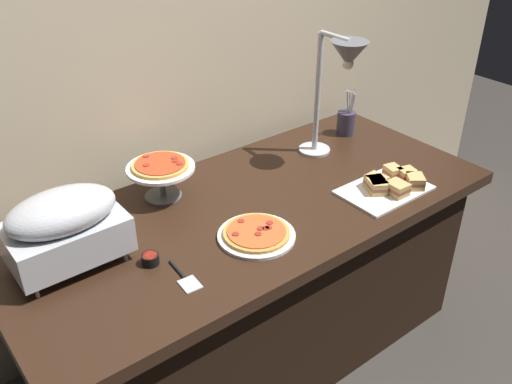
# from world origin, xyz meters

# --- Properties ---
(ground_plane) EXTENTS (8.00, 8.00, 0.00)m
(ground_plane) POSITION_xyz_m (0.00, 0.00, 0.00)
(ground_plane) COLOR #38332D
(back_wall) EXTENTS (4.40, 0.04, 2.40)m
(back_wall) POSITION_xyz_m (0.00, 0.50, 1.20)
(back_wall) COLOR #C6B593
(back_wall) RESTS_ON ground_plane
(buffet_table) EXTENTS (1.90, 0.84, 0.76)m
(buffet_table) POSITION_xyz_m (0.00, 0.00, 0.39)
(buffet_table) COLOR black
(buffet_table) RESTS_ON ground_plane
(chafing_dish) EXTENTS (0.36, 0.23, 0.26)m
(chafing_dish) POSITION_xyz_m (-0.67, 0.08, 0.91)
(chafing_dish) COLOR #B7BABF
(chafing_dish) RESTS_ON buffet_table
(heat_lamp) EXTENTS (0.15, 0.30, 0.54)m
(heat_lamp) POSITION_xyz_m (0.49, 0.06, 1.18)
(heat_lamp) COLOR #B7BABF
(heat_lamp) RESTS_ON buffet_table
(pizza_plate_front) EXTENTS (0.27, 0.27, 0.03)m
(pizza_plate_front) POSITION_xyz_m (-0.12, -0.17, 0.77)
(pizza_plate_front) COLOR white
(pizza_plate_front) RESTS_ON buffet_table
(pizza_plate_center) EXTENTS (0.26, 0.26, 0.15)m
(pizza_plate_center) POSITION_xyz_m (-0.23, 0.26, 0.88)
(pizza_plate_center) COLOR #595B60
(pizza_plate_center) RESTS_ON buffet_table
(sandwich_platter) EXTENTS (0.35, 0.23, 0.06)m
(sandwich_platter) POSITION_xyz_m (0.49, -0.24, 0.78)
(sandwich_platter) COLOR white
(sandwich_platter) RESTS_ON buffet_table
(sauce_cup_near) EXTENTS (0.06, 0.06, 0.04)m
(sauce_cup_near) POSITION_xyz_m (-0.47, -0.08, 0.78)
(sauce_cup_near) COLOR black
(sauce_cup_near) RESTS_ON buffet_table
(utensil_holder) EXTENTS (0.08, 0.08, 0.22)m
(utensil_holder) POSITION_xyz_m (0.74, 0.23, 0.82)
(utensil_holder) COLOR #383347
(utensil_holder) RESTS_ON buffet_table
(serving_spatula) EXTENTS (0.06, 0.17, 0.01)m
(serving_spatula) POSITION_xyz_m (-0.43, -0.21, 0.76)
(serving_spatula) COLOR #B7BABF
(serving_spatula) RESTS_ON buffet_table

